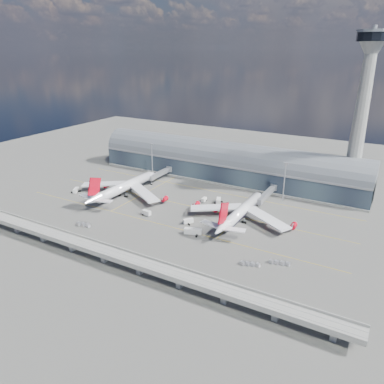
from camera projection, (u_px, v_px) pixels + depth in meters
The scene contains 20 objects.
ground at pixel (169, 217), 215.30m from camera, with size 500.00×500.00×0.00m, color #474744.
taxi_lines at pixel (188, 204), 233.28m from camera, with size 200.00×80.12×0.01m.
terminal at pixel (226, 164), 274.64m from camera, with size 200.00×30.00×28.00m.
control_tower at pixel (360, 118), 225.37m from camera, with size 19.00×19.00×103.00m.
guideway at pixel (103, 251), 168.66m from camera, with size 220.00×8.50×7.20m.
floodlight_mast_left at pixel (152, 159), 277.96m from camera, with size 3.00×0.70×25.70m.
floodlight_mast_right at pixel (284, 181), 232.28m from camera, with size 3.00×0.70×25.70m.
airliner_left at pixel (124, 187), 244.54m from camera, with size 65.56×68.84×21.01m.
airliner_right at pixel (241, 212), 209.21m from camera, with size 61.88×64.65×20.58m.
jet_bridge_left at pixel (161, 173), 275.18m from camera, with size 4.40×28.00×7.25m.
jet_bridge_right at pixel (267, 193), 236.31m from camera, with size 4.40×32.00×7.25m.
service_truck_0 at pixel (76, 190), 251.95m from camera, with size 5.09×6.97×2.78m.
service_truck_1 at pixel (147, 213), 217.22m from camera, with size 5.51×3.10×3.06m.
service_truck_2 at pixel (193, 231), 194.87m from camera, with size 9.55×5.44×3.33m.
service_truck_3 at pixel (188, 221), 207.19m from camera, with size 5.27×5.76×2.74m.
service_truck_4 at pixel (204, 200), 236.80m from camera, with size 2.36×4.48×2.55m.
service_truck_5 at pixel (218, 201), 234.23m from camera, with size 4.55×6.82×3.08m.
cargo_train_0 at pixel (83, 225), 203.95m from camera, with size 8.54×3.45×1.87m.
cargo_train_1 at pixel (250, 264), 167.18m from camera, with size 9.22×3.86×1.53m.
cargo_train_2 at pixel (279, 263), 168.03m from camera, with size 9.67×3.86×1.60m.
Camera 1 is at (107.22, -164.11, 91.15)m, focal length 35.00 mm.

